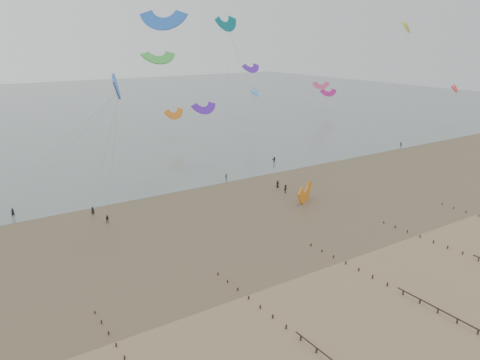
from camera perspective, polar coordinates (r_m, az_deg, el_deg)
name	(u,v)px	position (r m, az deg, el deg)	size (l,w,h in m)	color
ground	(347,283)	(69.20, 12.89, -12.13)	(500.00, 500.00, 0.00)	brown
sea_and_shore	(203,215)	(91.79, -4.56, -4.25)	(500.00, 665.00, 0.03)	#475654
kitesurfer_lead	(93,211)	(95.27, -17.52, -3.63)	(0.67, 0.44, 1.82)	black
kitesurfers	(242,179)	(111.43, 0.28, 0.13)	(115.89, 23.43, 1.88)	black
grounded_kite	(305,201)	(99.96, 7.98, -2.57)	(7.48, 3.92, 5.70)	orange
kites_airborne	(106,77)	(137.48, -15.98, 12.04)	(236.96, 127.92, 39.89)	#5119AC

